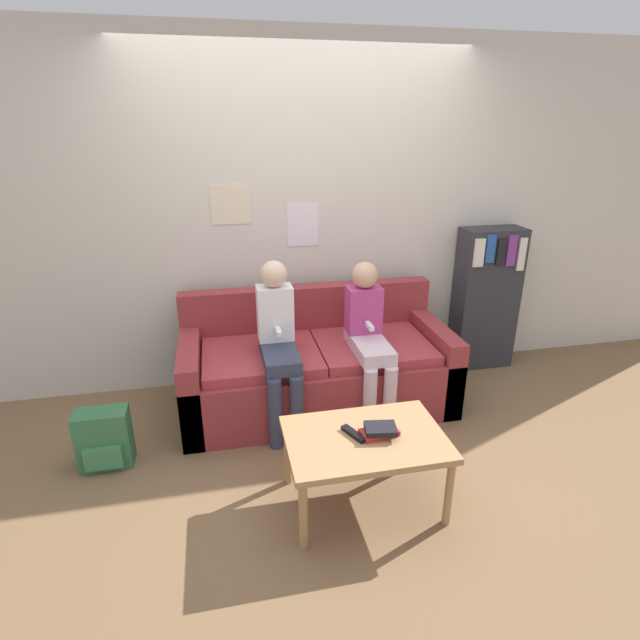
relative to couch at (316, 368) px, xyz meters
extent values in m
plane|color=brown|center=(0.00, -0.54, -0.28)|extent=(10.00, 10.00, 0.00)
cube|color=beige|center=(0.00, 0.52, 1.02)|extent=(8.00, 0.06, 2.60)
cube|color=beige|center=(-0.53, 0.49, 1.14)|extent=(0.29, 0.00, 0.28)
cube|color=silver|center=(0.00, 0.49, 0.97)|extent=(0.24, 0.00, 0.32)
cube|color=maroon|center=(0.00, -0.04, -0.07)|extent=(1.93, 0.86, 0.42)
cube|color=maroon|center=(0.00, 0.32, 0.34)|extent=(1.93, 0.14, 0.40)
cube|color=maroon|center=(-0.90, -0.04, 0.01)|extent=(0.14, 0.86, 0.58)
cube|color=maroon|center=(0.90, -0.04, 0.01)|extent=(0.14, 0.86, 0.58)
cube|color=#A1343A|center=(-0.41, -0.07, 0.17)|extent=(0.81, 0.70, 0.07)
cube|color=#A1343A|center=(0.41, -0.07, 0.17)|extent=(0.81, 0.70, 0.07)
cube|color=#AD7F51|center=(0.04, -1.10, 0.13)|extent=(0.85, 0.58, 0.04)
cylinder|color=#AD7F51|center=(-0.34, -1.35, -0.09)|extent=(0.04, 0.04, 0.40)
cylinder|color=#AD7F51|center=(0.42, -1.35, -0.09)|extent=(0.04, 0.04, 0.40)
cylinder|color=#AD7F51|center=(-0.34, -0.85, -0.09)|extent=(0.04, 0.04, 0.40)
cylinder|color=#AD7F51|center=(0.42, -0.85, -0.09)|extent=(0.04, 0.04, 0.40)
cylinder|color=#33384C|center=(-0.37, -0.49, -0.04)|extent=(0.09, 0.09, 0.49)
cylinder|color=#33384C|center=(-0.23, -0.49, -0.04)|extent=(0.09, 0.09, 0.49)
cube|color=#33384C|center=(-0.30, -0.22, 0.25)|extent=(0.23, 0.53, 0.09)
cube|color=white|center=(-0.30, -0.07, 0.49)|extent=(0.24, 0.16, 0.38)
sphere|color=beige|center=(-0.30, -0.07, 0.76)|extent=(0.18, 0.18, 0.18)
cube|color=white|center=(-0.30, -0.22, 0.41)|extent=(0.03, 0.12, 0.03)
cylinder|color=silver|center=(0.26, -0.49, -0.04)|extent=(0.09, 0.09, 0.49)
cylinder|color=silver|center=(0.40, -0.49, -0.04)|extent=(0.09, 0.09, 0.49)
cube|color=silver|center=(0.33, -0.22, 0.25)|extent=(0.23, 0.53, 0.09)
cube|color=#B73D7F|center=(0.33, -0.07, 0.46)|extent=(0.24, 0.16, 0.33)
sphere|color=tan|center=(0.33, -0.07, 0.72)|extent=(0.18, 0.18, 0.18)
cube|color=white|center=(0.33, -0.22, 0.40)|extent=(0.03, 0.12, 0.03)
cube|color=black|center=(-0.02, -1.08, 0.16)|extent=(0.11, 0.17, 0.02)
cube|color=red|center=(0.12, -1.11, 0.16)|extent=(0.21, 0.13, 0.03)
cube|color=black|center=(0.12, -1.11, 0.19)|extent=(0.18, 0.15, 0.03)
cube|color=#2D2D33|center=(1.53, 0.35, 0.31)|extent=(0.51, 0.24, 1.20)
cube|color=silver|center=(1.34, 0.22, 0.75)|extent=(0.08, 0.02, 0.22)
cube|color=#23519E|center=(1.44, 0.22, 0.78)|extent=(0.07, 0.02, 0.22)
cube|color=black|center=(1.53, 0.22, 0.75)|extent=(0.06, 0.02, 0.21)
cube|color=#7A3389|center=(1.62, 0.22, 0.76)|extent=(0.08, 0.02, 0.25)
cube|color=silver|center=(1.72, 0.22, 0.72)|extent=(0.06, 0.02, 0.27)
cube|color=#336B42|center=(-1.42, -0.46, -0.10)|extent=(0.31, 0.17, 0.38)
cube|color=#3D804F|center=(-1.42, -0.56, -0.17)|extent=(0.22, 0.03, 0.15)
camera|label=1|loc=(-0.66, -3.23, 1.70)|focal=28.00mm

